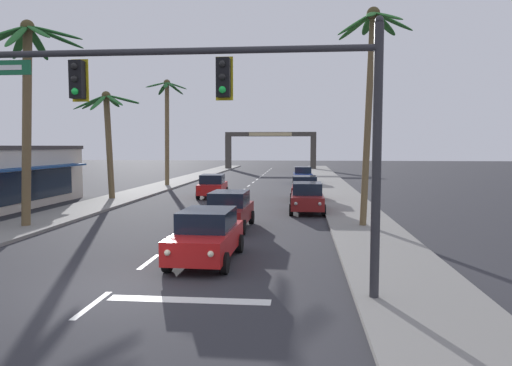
{
  "coord_description": "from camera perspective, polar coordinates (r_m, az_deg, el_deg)",
  "views": [
    {
      "loc": [
        4.89,
        -11.67,
        3.75
      ],
      "look_at": [
        3.02,
        8.0,
        2.2
      ],
      "focal_mm": 33.23,
      "sensor_mm": 36.0,
      "label": 1
    }
  ],
  "objects": [
    {
      "name": "sedan_parked_mid_kerb",
      "position": [
        32.8,
        5.9,
        -0.6
      ],
      "size": [
        1.96,
        4.46,
        1.68
      ],
      "color": "maroon",
      "rests_on": "ground"
    },
    {
      "name": "sedan_lead_at_stop_bar",
      "position": [
        15.55,
        -5.96,
        -6.27
      ],
      "size": [
        2.04,
        4.49,
        1.68
      ],
      "color": "red",
      "rests_on": "ground"
    },
    {
      "name": "palm_left_farthest",
      "position": [
        44.54,
        -10.66,
        8.24
      ],
      "size": [
        3.98,
        3.96,
        9.8
      ],
      "color": "brown",
      "rests_on": "ground"
    },
    {
      "name": "ground_plane",
      "position": [
        13.19,
        -16.97,
        -12.22
      ],
      "size": [
        220.0,
        220.0,
        0.0
      ],
      "primitive_type": "plane",
      "color": "#2D2D33"
    },
    {
      "name": "palm_left_third",
      "position": [
        34.17,
        -17.35,
        6.74
      ],
      "size": [
        4.54,
        4.45,
        7.48
      ],
      "color": "brown",
      "rests_on": "ground"
    },
    {
      "name": "sidewalk_left",
      "position": [
        34.31,
        -16.32,
        -1.85
      ],
      "size": [
        3.2,
        110.0,
        0.14
      ],
      "primitive_type": "cube",
      "color": "gray",
      "rests_on": "ground"
    },
    {
      "name": "palm_right_second",
      "position": [
        22.27,
        13.65,
        13.14
      ],
      "size": [
        3.39,
        3.67,
        9.88
      ],
      "color": "brown",
      "rests_on": "ground"
    },
    {
      "name": "sedan_oncoming_far",
      "position": [
        34.67,
        -5.25,
        -0.33
      ],
      "size": [
        2.13,
        4.52,
        1.68
      ],
      "color": "red",
      "rests_on": "ground"
    },
    {
      "name": "sedan_third_in_queue",
      "position": [
        21.57,
        -3.29,
        -3.24
      ],
      "size": [
        2.03,
        4.48,
        1.68
      ],
      "color": "maroon",
      "rests_on": "ground"
    },
    {
      "name": "sedan_parked_far_kerb",
      "position": [
        26.89,
        6.18,
        -1.72
      ],
      "size": [
        1.95,
        4.45,
        1.68
      ],
      "color": "maroon",
      "rests_on": "ground"
    },
    {
      "name": "traffic_signal_mast",
      "position": [
        11.5,
        -3.69,
        9.87
      ],
      "size": [
        10.98,
        0.41,
        6.73
      ],
      "color": "#2D2D33",
      "rests_on": "ground"
    },
    {
      "name": "sidewalk_right",
      "position": [
        32.01,
        10.62,
        -2.19
      ],
      "size": [
        3.2,
        110.0,
        0.14
      ],
      "primitive_type": "cube",
      "color": "gray",
      "rests_on": "ground"
    },
    {
      "name": "lane_markings",
      "position": [
        31.18,
        -2.79,
        -2.42
      ],
      "size": [
        4.28,
        86.18,
        0.01
      ],
      "color": "silver",
      "rests_on": "ground"
    },
    {
      "name": "sedan_parked_nearest_kerb",
      "position": [
        47.43,
        5.65,
        0.96
      ],
      "size": [
        2.07,
        4.5,
        1.68
      ],
      "color": "navy",
      "rests_on": "ground"
    },
    {
      "name": "town_gateway_arch",
      "position": [
        76.08,
        1.75,
        4.61
      ],
      "size": [
        14.57,
        0.9,
        5.97
      ],
      "color": "#423D38",
      "rests_on": "ground"
    },
    {
      "name": "palm_left_second",
      "position": [
        23.75,
        -25.79,
        10.74
      ],
      "size": [
        4.69,
        4.42,
        9.29
      ],
      "color": "brown",
      "rests_on": "ground"
    }
  ]
}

